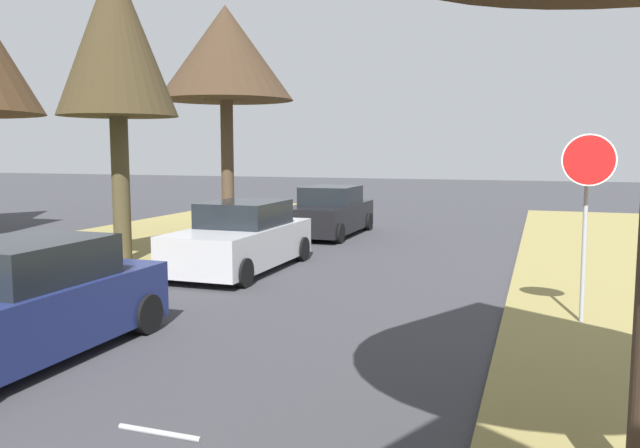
{
  "coord_description": "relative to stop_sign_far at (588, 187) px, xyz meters",
  "views": [
    {
      "loc": [
        4.13,
        -0.12,
        2.76
      ],
      "look_at": [
        0.29,
        10.94,
        1.4
      ],
      "focal_mm": 35.96,
      "sensor_mm": 36.0,
      "label": 1
    }
  ],
  "objects": [
    {
      "name": "street_tree_left_mid_b",
      "position": [
        -10.2,
        2.2,
        3.12
      ],
      "size": [
        2.8,
        2.8,
        7.19
      ],
      "color": "#4A4129",
      "rests_on": "grass_verge_left"
    },
    {
      "name": "stop_sign_far",
      "position": [
        0.0,
        0.0,
        0.0
      ],
      "size": [
        0.81,
        0.43,
        2.96
      ],
      "color": "#9EA0A5",
      "rests_on": "grass_verge_right"
    },
    {
      "name": "street_tree_left_far",
      "position": [
        -10.14,
        7.61,
        3.52
      ],
      "size": [
        4.22,
        4.22,
        7.16
      ],
      "color": "#4D3C2B",
      "rests_on": "grass_verge_left"
    },
    {
      "name": "parked_sedan_navy",
      "position": [
        -7.11,
        -4.27,
        -1.46
      ],
      "size": [
        1.95,
        4.41,
        1.57
      ],
      "color": "navy",
      "rests_on": "ground"
    },
    {
      "name": "parked_sedan_silver",
      "position": [
        -7.14,
        2.44,
        -1.46
      ],
      "size": [
        1.95,
        4.41,
        1.57
      ],
      "color": "#BCBCC1",
      "rests_on": "ground"
    },
    {
      "name": "parked_sedan_black",
      "position": [
        -7.15,
        8.89,
        -1.46
      ],
      "size": [
        1.95,
        4.41,
        1.57
      ],
      "color": "black",
      "rests_on": "ground"
    }
  ]
}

